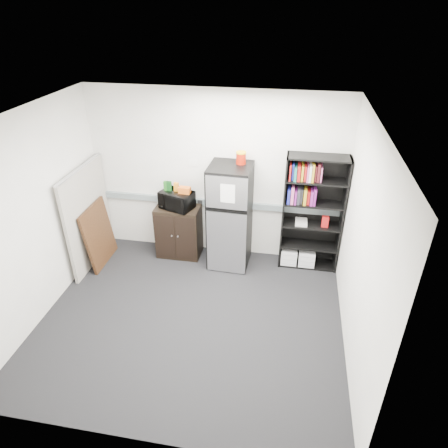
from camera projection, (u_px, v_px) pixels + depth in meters
name	position (u px, v px, depth m)	size (l,w,h in m)	color
floor	(192.00, 318.00, 5.41)	(4.00, 4.00, 0.00)	black
wall_back	(216.00, 176.00, 6.24)	(4.00, 0.02, 2.70)	white
wall_right	(361.00, 250.00, 4.44)	(0.02, 3.50, 2.70)	white
wall_left	(34.00, 219.00, 5.05)	(0.02, 3.50, 2.70)	white
ceiling	(181.00, 121.00, 4.07)	(4.00, 3.50, 0.02)	white
electrical_raceway	(215.00, 203.00, 6.43)	(3.92, 0.05, 0.10)	gray
wall_note	(193.00, 163.00, 6.18)	(0.14, 0.00, 0.10)	white
bookshelf	(311.00, 211.00, 6.04)	(0.90, 0.34, 1.85)	black
cubicle_partition	(88.00, 217.00, 6.22)	(0.06, 1.30, 1.62)	gray
cabinet	(179.00, 231.00, 6.56)	(0.70, 0.47, 0.88)	black
microwave	(177.00, 200.00, 6.26)	(0.50, 0.34, 0.28)	black
snack_box_a	(166.00, 186.00, 6.21)	(0.07, 0.05, 0.15)	#1F5A19
snack_box_b	(169.00, 186.00, 6.20)	(0.07, 0.05, 0.15)	#0C3810
snack_box_c	(176.00, 187.00, 6.19)	(0.07, 0.05, 0.14)	orange
snack_bag	(185.00, 190.00, 6.13)	(0.18, 0.10, 0.10)	#D45B15
refrigerator	(230.00, 217.00, 6.17)	(0.65, 0.68, 1.67)	black
coffee_can	(241.00, 157.00, 5.79)	(0.15, 0.15, 0.20)	#A11807
framed_poster	(99.00, 235.00, 6.35)	(0.17, 0.78, 1.00)	black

